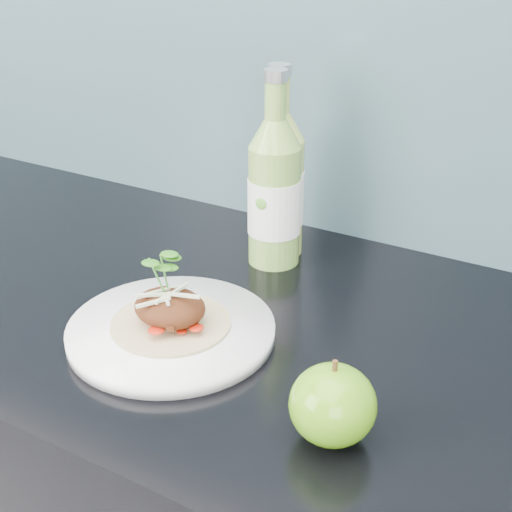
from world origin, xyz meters
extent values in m
cylinder|color=white|center=(-0.05, 1.61, 0.91)|extent=(0.32, 0.32, 0.02)
cylinder|color=tan|center=(-0.05, 1.61, 0.92)|extent=(0.14, 0.14, 0.00)
ellipsoid|color=#52250F|center=(-0.05, 1.61, 0.94)|extent=(0.09, 0.07, 0.04)
ellipsoid|color=#32870E|center=(0.19, 1.54, 0.94)|extent=(0.09, 0.09, 0.08)
cylinder|color=#472D14|center=(0.19, 1.54, 0.98)|extent=(0.01, 0.00, 0.01)
cylinder|color=#A5C050|center=(-0.05, 1.87, 0.98)|extent=(0.09, 0.09, 0.17)
cone|color=#A5C050|center=(-0.05, 1.87, 1.09)|extent=(0.07, 0.07, 0.04)
cylinder|color=#A5C050|center=(-0.05, 1.87, 1.13)|extent=(0.03, 0.03, 0.05)
cylinder|color=silver|center=(-0.05, 1.87, 1.16)|extent=(0.03, 0.03, 0.02)
cylinder|color=white|center=(-0.05, 1.87, 0.98)|extent=(0.09, 0.09, 0.08)
ellipsoid|color=#59A533|center=(-0.05, 1.84, 1.00)|extent=(0.02, 0.00, 0.02)
cylinder|color=#78A645|center=(-0.04, 1.84, 0.98)|extent=(0.09, 0.09, 0.17)
cone|color=#78A645|center=(-0.04, 1.84, 1.09)|extent=(0.07, 0.07, 0.04)
cylinder|color=#78A645|center=(-0.04, 1.84, 1.13)|extent=(0.03, 0.03, 0.05)
cylinder|color=silver|center=(-0.04, 1.84, 1.16)|extent=(0.03, 0.03, 0.02)
cylinder|color=white|center=(-0.04, 1.84, 0.98)|extent=(0.09, 0.09, 0.08)
ellipsoid|color=#59A533|center=(-0.04, 1.81, 1.00)|extent=(0.02, 0.00, 0.02)
camera|label=1|loc=(0.40, 1.05, 1.36)|focal=50.00mm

